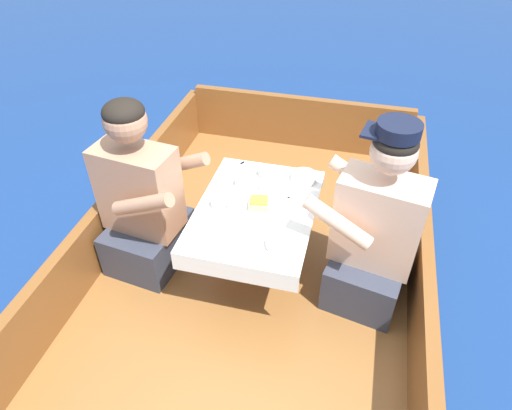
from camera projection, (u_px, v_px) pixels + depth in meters
ground_plane at (254, 310)px, 2.75m from camera, size 60.00×60.00×0.00m
boat_deck at (254, 293)px, 2.65m from camera, size 1.78×2.94×0.32m
gunwale_port at (108, 226)px, 2.61m from camera, size 0.06×2.94×0.35m
gunwale_starboard at (420, 282)px, 2.27m from camera, size 0.06×2.94×0.35m
bow_coaming at (300, 122)px, 3.51m from camera, size 1.66×0.06×0.40m
cockpit_table at (256, 215)px, 2.35m from camera, size 0.59×0.82×0.43m
person_port at (143, 204)px, 2.40m from camera, size 0.56×0.50×0.99m
person_starboard at (374, 235)px, 2.20m from camera, size 0.58×0.52×1.02m
plate_sandwich at (259, 207)px, 2.32m from camera, size 0.19×0.19×0.01m
plate_bread at (217, 229)px, 2.19m from camera, size 0.19×0.19×0.01m
sandwich at (259, 203)px, 2.30m from camera, size 0.12×0.11×0.05m
bowl_port_near at (269, 186)px, 2.43m from camera, size 0.11×0.11×0.04m
bowl_starboard_near at (280, 243)px, 2.08m from camera, size 0.13×0.13×0.04m
bowl_center_far at (304, 177)px, 2.49m from camera, size 0.14×0.14×0.04m
coffee_cup_port at (241, 181)px, 2.45m from camera, size 0.09×0.06×0.05m
coffee_cup_starboard at (218, 202)px, 2.31m from camera, size 0.10×0.07×0.06m
tin_can at (265, 171)px, 2.53m from camera, size 0.07×0.07×0.05m
utensil_fork_starboard at (236, 167)px, 2.60m from camera, size 0.09×0.16×0.00m
utensil_knife_port at (296, 202)px, 2.35m from camera, size 0.15×0.10×0.00m
utensil_fork_port at (299, 190)px, 2.43m from camera, size 0.09×0.16×0.00m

